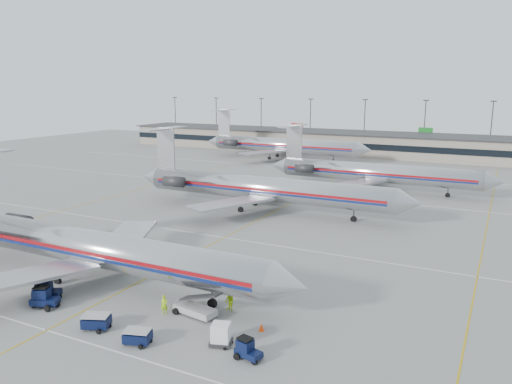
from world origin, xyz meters
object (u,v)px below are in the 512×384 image
Objects in this scene: jet_second_row at (259,188)px; tug_center at (44,298)px; jet_foreground at (87,246)px; uld_container at (221,334)px; belt_loader at (195,308)px.

jet_second_row is 40.40m from tug_center.
jet_foreground is 19.56m from uld_container.
uld_container is 5.60m from belt_loader.
belt_loader is at bearing 126.25° from uld_container.
uld_container is at bearing -16.04° from jet_foreground.
jet_second_row reaches higher than jet_foreground.
belt_loader is (14.10, -2.07, -2.77)m from jet_foreground.
belt_loader reaches higher than tug_center.
jet_foreground is at bearing 146.22° from uld_container.
jet_foreground is 0.96× the size of jet_second_row.
tug_center is at bearing -78.85° from jet_foreground.
jet_foreground is at bearing -179.27° from belt_loader.
uld_container is at bearing -67.48° from jet_second_row.
jet_second_row reaches higher than tug_center.
tug_center reaches higher than uld_container.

